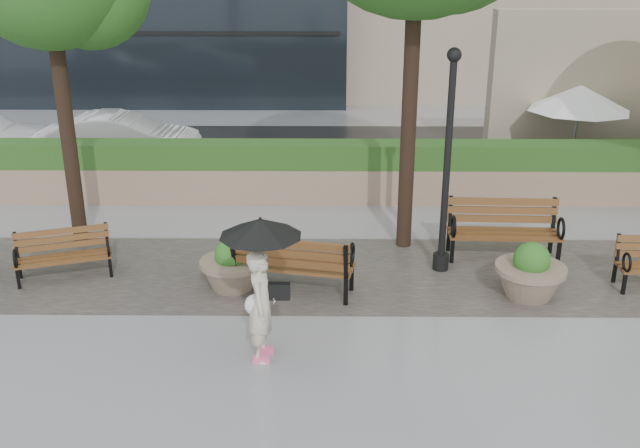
{
  "coord_description": "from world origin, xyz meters",
  "views": [
    {
      "loc": [
        0.33,
        -8.43,
        5.27
      ],
      "look_at": [
        0.21,
        2.55,
        1.1
      ],
      "focal_mm": 40.0,
      "sensor_mm": 36.0,
      "label": 1
    }
  ],
  "objects_px": {
    "bench_2": "(294,276)",
    "lamppost": "(446,178)",
    "bench_1": "(65,265)",
    "bench_3": "(503,242)",
    "planter_right": "(530,276)",
    "car_right": "(121,140)",
    "planter_left": "(232,269)",
    "pedestrian": "(261,276)"
  },
  "relations": [
    {
      "from": "bench_2",
      "to": "lamppost",
      "type": "xyz_separation_m",
      "value": [
        2.57,
        0.96,
        1.39
      ]
    },
    {
      "from": "bench_1",
      "to": "bench_3",
      "type": "distance_m",
      "value": 7.82
    },
    {
      "from": "bench_2",
      "to": "planter_right",
      "type": "bearing_deg",
      "value": -170.1
    },
    {
      "from": "car_right",
      "to": "bench_1",
      "type": "bearing_deg",
      "value": -174.92
    },
    {
      "from": "bench_1",
      "to": "bench_2",
      "type": "bearing_deg",
      "value": -26.65
    },
    {
      "from": "bench_2",
      "to": "lamppost",
      "type": "distance_m",
      "value": 3.08
    },
    {
      "from": "planter_left",
      "to": "pedestrian",
      "type": "bearing_deg",
      "value": -71.92
    },
    {
      "from": "bench_2",
      "to": "car_right",
      "type": "xyz_separation_m",
      "value": [
        -4.91,
        7.66,
        0.38
      ]
    },
    {
      "from": "bench_2",
      "to": "planter_left",
      "type": "distance_m",
      "value": 1.04
    },
    {
      "from": "bench_2",
      "to": "bench_3",
      "type": "height_order",
      "value": "bench_3"
    },
    {
      "from": "bench_2",
      "to": "lamppost",
      "type": "height_order",
      "value": "lamppost"
    },
    {
      "from": "bench_3",
      "to": "car_right",
      "type": "relative_size",
      "value": 0.49
    },
    {
      "from": "bench_1",
      "to": "planter_right",
      "type": "height_order",
      "value": "planter_right"
    },
    {
      "from": "lamppost",
      "to": "car_right",
      "type": "bearing_deg",
      "value": 138.19
    },
    {
      "from": "bench_3",
      "to": "planter_left",
      "type": "distance_m",
      "value": 5.0
    },
    {
      "from": "planter_left",
      "to": "bench_2",
      "type": "bearing_deg",
      "value": -8.36
    },
    {
      "from": "bench_3",
      "to": "lamppost",
      "type": "relative_size",
      "value": 0.53
    },
    {
      "from": "bench_1",
      "to": "car_right",
      "type": "distance_m",
      "value": 7.19
    },
    {
      "from": "bench_3",
      "to": "planter_left",
      "type": "relative_size",
      "value": 1.91
    },
    {
      "from": "lamppost",
      "to": "pedestrian",
      "type": "height_order",
      "value": "lamppost"
    },
    {
      "from": "bench_3",
      "to": "pedestrian",
      "type": "distance_m",
      "value": 5.47
    },
    {
      "from": "bench_3",
      "to": "car_right",
      "type": "bearing_deg",
      "value": 146.97
    },
    {
      "from": "bench_1",
      "to": "car_right",
      "type": "relative_size",
      "value": 0.4
    },
    {
      "from": "bench_1",
      "to": "bench_2",
      "type": "xyz_separation_m",
      "value": [
        3.98,
        -0.54,
        0.06
      ]
    },
    {
      "from": "planter_right",
      "to": "car_right",
      "type": "xyz_separation_m",
      "value": [
        -8.76,
        7.76,
        0.31
      ]
    },
    {
      "from": "planter_left",
      "to": "car_right",
      "type": "height_order",
      "value": "car_right"
    },
    {
      "from": "bench_2",
      "to": "planter_right",
      "type": "xyz_separation_m",
      "value": [
        3.85,
        -0.11,
        0.06
      ]
    },
    {
      "from": "lamppost",
      "to": "bench_3",
      "type": "bearing_deg",
      "value": 23.76
    },
    {
      "from": "lamppost",
      "to": "bench_2",
      "type": "bearing_deg",
      "value": -159.48
    },
    {
      "from": "planter_left",
      "to": "planter_right",
      "type": "relative_size",
      "value": 0.94
    },
    {
      "from": "lamppost",
      "to": "planter_right",
      "type": "bearing_deg",
      "value": -40.0
    },
    {
      "from": "planter_right",
      "to": "pedestrian",
      "type": "height_order",
      "value": "pedestrian"
    },
    {
      "from": "bench_3",
      "to": "planter_left",
      "type": "xyz_separation_m",
      "value": [
        -4.81,
        -1.34,
        0.03
      ]
    },
    {
      "from": "bench_1",
      "to": "lamppost",
      "type": "relative_size",
      "value": 0.43
    },
    {
      "from": "bench_1",
      "to": "planter_right",
      "type": "bearing_deg",
      "value": -23.67
    },
    {
      "from": "bench_3",
      "to": "bench_1",
      "type": "bearing_deg",
      "value": -170.66
    },
    {
      "from": "bench_1",
      "to": "lamppost",
      "type": "bearing_deg",
      "value": -15.24
    },
    {
      "from": "bench_3",
      "to": "pedestrian",
      "type": "height_order",
      "value": "pedestrian"
    },
    {
      "from": "bench_1",
      "to": "bench_2",
      "type": "relative_size",
      "value": 0.81
    },
    {
      "from": "bench_1",
      "to": "lamppost",
      "type": "height_order",
      "value": "lamppost"
    },
    {
      "from": "bench_2",
      "to": "pedestrian",
      "type": "bearing_deg",
      "value": 92.17
    },
    {
      "from": "bench_1",
      "to": "bench_3",
      "type": "xyz_separation_m",
      "value": [
        7.76,
        0.96,
        0.07
      ]
    }
  ]
}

